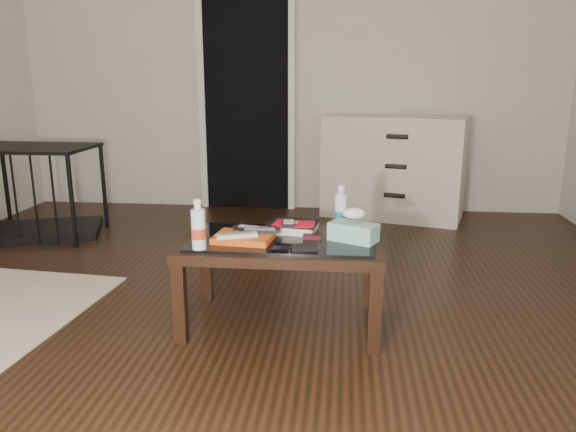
% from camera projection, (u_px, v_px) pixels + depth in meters
% --- Properties ---
extents(ground, '(5.00, 5.00, 0.00)m').
position_uv_depth(ground, '(245.00, 314.00, 3.03)').
color(ground, black).
rests_on(ground, ground).
extents(doorway, '(0.90, 0.08, 2.07)m').
position_uv_depth(doorway, '(247.00, 99.00, 5.19)').
color(doorway, black).
rests_on(doorway, ground).
extents(coffee_table, '(1.00, 0.60, 0.46)m').
position_uv_depth(coffee_table, '(282.00, 250.00, 2.82)').
color(coffee_table, black).
rests_on(coffee_table, ground).
extents(dresser, '(1.29, 0.81, 0.90)m').
position_uv_depth(dresser, '(393.00, 167.00, 4.97)').
color(dresser, silver).
rests_on(dresser, ground).
extents(pet_crate, '(1.05, 0.86, 0.71)m').
position_uv_depth(pet_crate, '(38.00, 207.00, 4.46)').
color(pet_crate, black).
rests_on(pet_crate, ground).
extents(magazines, '(0.30, 0.24, 0.03)m').
position_uv_depth(magazines, '(244.00, 238.00, 2.76)').
color(magazines, '#C44B12').
rests_on(magazines, coffee_table).
extents(remote_silver, '(0.20, 0.12, 0.02)m').
position_uv_depth(remote_silver, '(237.00, 235.00, 2.71)').
color(remote_silver, silver).
rests_on(remote_silver, magazines).
extents(remote_black_front, '(0.20, 0.07, 0.02)m').
position_uv_depth(remote_black_front, '(260.00, 230.00, 2.79)').
color(remote_black_front, black).
rests_on(remote_black_front, magazines).
extents(remote_black_back, '(0.21, 0.10, 0.02)m').
position_uv_depth(remote_black_back, '(253.00, 229.00, 2.82)').
color(remote_black_back, black).
rests_on(remote_black_back, magazines).
extents(textbook, '(0.28, 0.23, 0.05)m').
position_uv_depth(textbook, '(293.00, 227.00, 2.92)').
color(textbook, black).
rests_on(textbook, coffee_table).
extents(dvd_mailers, '(0.21, 0.16, 0.01)m').
position_uv_depth(dvd_mailers, '(293.00, 223.00, 2.89)').
color(dvd_mailers, red).
rests_on(dvd_mailers, textbook).
extents(ipod, '(0.07, 0.11, 0.02)m').
position_uv_depth(ipod, '(289.00, 223.00, 2.85)').
color(ipod, black).
rests_on(ipod, dvd_mailers).
extents(flip_phone, '(0.09, 0.05, 0.02)m').
position_uv_depth(flip_phone, '(312.00, 237.00, 2.79)').
color(flip_phone, black).
rests_on(flip_phone, coffee_table).
extents(wallet, '(0.13, 0.09, 0.02)m').
position_uv_depth(wallet, '(304.00, 248.00, 2.62)').
color(wallet, black).
rests_on(wallet, coffee_table).
extents(water_bottle_left, '(0.08, 0.08, 0.24)m').
position_uv_depth(water_bottle_left, '(198.00, 224.00, 2.60)').
color(water_bottle_left, white).
rests_on(water_bottle_left, coffee_table).
extents(water_bottle_right, '(0.08, 0.08, 0.24)m').
position_uv_depth(water_bottle_right, '(341.00, 207.00, 2.93)').
color(water_bottle_right, white).
rests_on(water_bottle_right, coffee_table).
extents(tissue_box, '(0.26, 0.21, 0.09)m').
position_uv_depth(tissue_box, '(353.00, 232.00, 2.75)').
color(tissue_box, teal).
rests_on(tissue_box, coffee_table).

